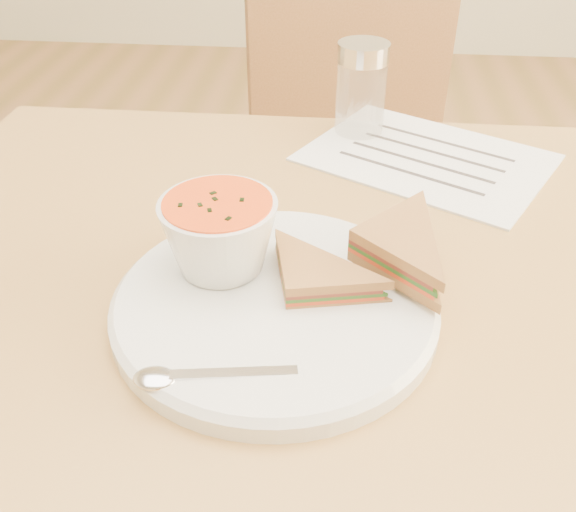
# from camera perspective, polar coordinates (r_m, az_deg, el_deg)

# --- Properties ---
(dining_table) EXTENTS (1.00, 0.70, 0.75)m
(dining_table) POSITION_cam_1_polar(r_m,az_deg,el_deg) (0.93, 3.49, -19.34)
(dining_table) COLOR olive
(dining_table) RESTS_ON floor
(chair_far) EXTENTS (0.50, 0.50, 0.88)m
(chair_far) POSITION_cam_1_polar(r_m,az_deg,el_deg) (1.23, 7.55, 1.27)
(chair_far) COLOR brown
(chair_far) RESTS_ON floor
(plate) EXTENTS (0.37, 0.37, 0.02)m
(plate) POSITION_cam_1_polar(r_m,az_deg,el_deg) (0.58, -1.17, -4.45)
(plate) COLOR white
(plate) RESTS_ON dining_table
(soup_bowl) EXTENTS (0.11, 0.11, 0.07)m
(soup_bowl) POSITION_cam_1_polar(r_m,az_deg,el_deg) (0.59, -6.07, 1.58)
(soup_bowl) COLOR white
(soup_bowl) RESTS_ON plate
(sandwich_half_a) EXTENTS (0.11, 0.11, 0.03)m
(sandwich_half_a) POSITION_cam_1_polar(r_m,az_deg,el_deg) (0.55, -0.20, -4.15)
(sandwich_half_a) COLOR #AE823D
(sandwich_half_a) RESTS_ON plate
(sandwich_half_b) EXTENTS (0.15, 0.15, 0.03)m
(sandwich_half_b) POSITION_cam_1_polar(r_m,az_deg,el_deg) (0.60, 5.36, 1.00)
(sandwich_half_b) COLOR #AE823D
(sandwich_half_b) RESTS_ON plate
(spoon) EXTENTS (0.17, 0.06, 0.01)m
(spoon) POSITION_cam_1_polar(r_m,az_deg,el_deg) (0.50, -6.03, -10.45)
(spoon) COLOR silver
(spoon) RESTS_ON plate
(paper_menu) EXTENTS (0.36, 0.33, 0.00)m
(paper_menu) POSITION_cam_1_polar(r_m,az_deg,el_deg) (0.86, 12.20, 8.54)
(paper_menu) COLOR white
(paper_menu) RESTS_ON dining_table
(condiment_shaker) EXTENTS (0.08, 0.08, 0.12)m
(condiment_shaker) POSITION_cam_1_polar(r_m,az_deg,el_deg) (0.90, 6.51, 14.50)
(condiment_shaker) COLOR silver
(condiment_shaker) RESTS_ON dining_table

